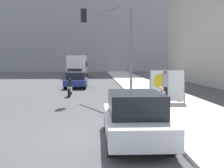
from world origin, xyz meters
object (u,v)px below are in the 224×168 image
object	(u,v)px
protest_banner	(167,86)
jogger_on_sidewalk	(165,86)
pedestrian_behind	(179,84)
motorcycle_on_road	(70,89)
city_bus_on_road	(78,65)
traffic_light_pole	(114,35)
seated_protester	(161,100)
parked_car_curbside	(135,117)
car_on_road_nearest	(76,80)
car_on_road_midblock	(75,75)

from	to	relation	value
protest_banner	jogger_on_sidewalk	bearing A→B (deg)	177.03
pedestrian_behind	motorcycle_on_road	bearing A→B (deg)	-121.22
city_bus_on_road	traffic_light_pole	bearing A→B (deg)	-81.50
seated_protester	motorcycle_on_road	size ratio (longest dim) A/B	0.55
traffic_light_pole	parked_car_curbside	size ratio (longest dim) A/B	1.30
car_on_road_nearest	protest_banner	bearing A→B (deg)	-63.51
car_on_road_nearest	car_on_road_midblock	size ratio (longest dim) A/B	1.08
car_on_road_midblock	car_on_road_nearest	bearing A→B (deg)	-85.62
jogger_on_sidewalk	car_on_road_midblock	bearing A→B (deg)	-106.59
parked_car_curbside	seated_protester	bearing A→B (deg)	67.22
parked_car_curbside	jogger_on_sidewalk	bearing A→B (deg)	71.15
jogger_on_sidewalk	car_on_road_midblock	distance (m)	21.29
protest_banner	motorcycle_on_road	xyz separation A→B (m)	(-5.56, 4.55, -0.53)
pedestrian_behind	city_bus_on_road	distance (m)	29.59
seated_protester	motorcycle_on_road	bearing A→B (deg)	118.75
seated_protester	jogger_on_sidewalk	size ratio (longest dim) A/B	0.67
car_on_road_midblock	motorcycle_on_road	world-z (taller)	car_on_road_midblock
car_on_road_nearest	motorcycle_on_road	bearing A→B (deg)	-89.87
seated_protester	jogger_on_sidewalk	world-z (taller)	jogger_on_sidewalk
city_bus_on_road	jogger_on_sidewalk	bearing A→B (deg)	-78.12
motorcycle_on_road	car_on_road_nearest	bearing A→B (deg)	90.13
seated_protester	car_on_road_nearest	distance (m)	15.58
jogger_on_sidewalk	parked_car_curbside	xyz separation A→B (m)	(-2.53, -7.42, -0.30)
car_on_road_nearest	car_on_road_midblock	world-z (taller)	car_on_road_midblock
parked_car_curbside	car_on_road_nearest	bearing A→B (deg)	98.96
city_bus_on_road	pedestrian_behind	bearing A→B (deg)	-75.12
pedestrian_behind	car_on_road_nearest	distance (m)	11.52
jogger_on_sidewalk	city_bus_on_road	bearing A→B (deg)	-111.56
seated_protester	parked_car_curbside	xyz separation A→B (m)	(-1.54, -3.67, -0.03)
parked_car_curbside	car_on_road_nearest	distance (m)	18.82
seated_protester	pedestrian_behind	world-z (taller)	pedestrian_behind
motorcycle_on_road	pedestrian_behind	bearing A→B (deg)	-22.45
protest_banner	city_bus_on_road	xyz separation A→B (m)	(-6.50, 30.38, 0.73)
parked_car_curbside	city_bus_on_road	size ratio (longest dim) A/B	0.42
parked_car_curbside	car_on_road_nearest	world-z (taller)	parked_car_curbside
parked_car_curbside	motorcycle_on_road	distance (m)	12.31
jogger_on_sidewalk	city_bus_on_road	xyz separation A→B (m)	(-6.39, 30.38, 0.74)
jogger_on_sidewalk	city_bus_on_road	distance (m)	31.05
protest_banner	car_on_road_midblock	xyz separation A→B (m)	(-6.28, 20.38, -0.31)
jogger_on_sidewalk	car_on_road_nearest	distance (m)	12.45
jogger_on_sidewalk	pedestrian_behind	xyz separation A→B (m)	(1.21, 1.79, -0.03)
pedestrian_behind	parked_car_curbside	bearing A→B (deg)	-30.89
car_on_road_nearest	city_bus_on_road	xyz separation A→B (m)	(-0.92, 19.20, 1.08)
jogger_on_sidewalk	traffic_light_pole	xyz separation A→B (m)	(-2.49, 4.26, 3.04)
jogger_on_sidewalk	car_on_road_midblock	xyz separation A→B (m)	(-6.17, 20.37, -0.30)
pedestrian_behind	jogger_on_sidewalk	bearing A→B (deg)	-42.76
pedestrian_behind	protest_banner	world-z (taller)	protest_banner
city_bus_on_road	motorcycle_on_road	size ratio (longest dim) A/B	4.96
city_bus_on_road	car_on_road_nearest	bearing A→B (deg)	-87.24
protest_banner	city_bus_on_road	size ratio (longest dim) A/B	0.18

